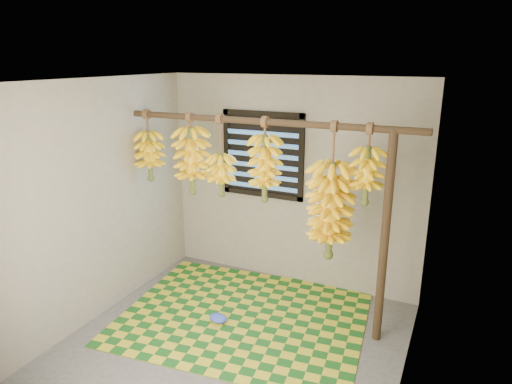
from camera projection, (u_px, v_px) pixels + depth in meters
The scene contains 16 objects.
floor at pixel (231, 347), 4.24m from camera, with size 3.00×3.00×0.01m, color #4C4C4C.
ceiling at pixel (226, 81), 3.55m from camera, with size 3.00×3.00×0.01m, color silver.
wall_back at pixel (291, 183), 5.20m from camera, with size 3.00×0.01×2.40m, color gray.
wall_left at pixel (95, 202), 4.51m from camera, with size 0.01×3.00×2.40m, color gray.
wall_right at pixel (412, 257), 3.29m from camera, with size 0.01×3.00×2.40m, color gray.
window at pixel (263, 155), 5.24m from camera, with size 1.00×0.04×1.00m.
hanging_pole at pixel (263, 122), 4.28m from camera, with size 0.06×0.06×3.00m, color #402E1D.
support_post at pixel (384, 241), 4.07m from camera, with size 0.08×0.08×2.00m, color #402E1D.
woven_mat at pixel (243, 316), 4.72m from camera, with size 2.43×1.94×0.01m, color #19571B.
plastic_bag at pixel (218, 318), 4.60m from camera, with size 0.20×0.14×0.08m, color blue.
banana_bunch_a at pixel (150, 156), 4.95m from camera, with size 0.31×0.31×0.77m.
banana_bunch_b at pixel (192, 161), 4.74m from camera, with size 0.37×0.37×0.85m.
banana_bunch_c at pixel (221, 175), 4.63m from camera, with size 0.29×0.29×0.84m.
banana_bunch_d at pixel (265, 168), 4.40m from camera, with size 0.32×0.32×0.83m.
banana_bunch_e at pixel (330, 211), 4.22m from camera, with size 0.41×0.41×1.30m.
banana_bunch_f at pixel (367, 176), 3.99m from camera, with size 0.30×0.30×0.73m.
Camera 1 is at (1.76, -3.21, 2.59)m, focal length 32.00 mm.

